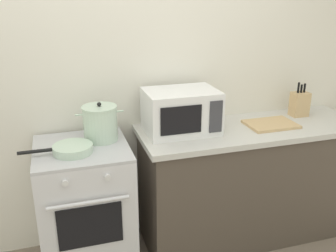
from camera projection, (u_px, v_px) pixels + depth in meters
back_wall at (162, 78)px, 2.83m from camera, size 4.40×0.10×2.50m
lower_cabinet_right at (249, 184)px, 2.95m from camera, size 1.64×0.56×0.88m
countertop_right at (253, 129)px, 2.80m from camera, size 1.70×0.60×0.04m
stove at (86, 209)px, 2.59m from camera, size 0.60×0.64×0.92m
stock_pot at (100, 123)px, 2.50m from camera, size 0.31×0.23×0.26m
frying_pan at (72, 149)px, 2.33m from camera, size 0.45×0.25×0.05m
microwave at (181, 111)px, 2.64m from camera, size 0.50×0.37×0.30m
cutting_board at (271, 124)px, 2.80m from camera, size 0.36×0.26×0.02m
knife_block at (300, 104)px, 2.99m from camera, size 0.13×0.10×0.27m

